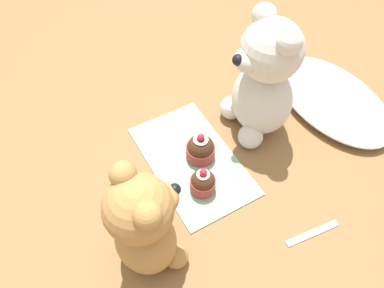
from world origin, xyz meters
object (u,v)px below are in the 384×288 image
at_px(teddy_bear_tan, 144,225).
at_px(cupcake_near_cream_bear, 200,148).
at_px(teddy_bear_cream, 264,82).
at_px(cupcake_near_tan_bear, 203,182).
at_px(teaspoon, 313,233).

bearing_deg(teddy_bear_tan, cupcake_near_cream_bear, -54.84).
relative_size(teddy_bear_cream, cupcake_near_cream_bear, 4.06).
bearing_deg(cupcake_near_tan_bear, cupcake_near_cream_bear, 153.40).
bearing_deg(teddy_bear_tan, teddy_bear_cream, -67.47).
xyz_separation_m(teddy_bear_tan, teaspoon, (0.11, 0.27, -0.11)).
height_order(cupcake_near_cream_bear, cupcake_near_tan_bear, cupcake_near_cream_bear).
relative_size(teddy_bear_tan, teaspoon, 2.10).
bearing_deg(teaspoon, teddy_bear_tan, 164.05).
distance_m(teddy_bear_tan, cupcake_near_cream_bear, 0.24).
bearing_deg(cupcake_near_tan_bear, teaspoon, 35.41).
bearing_deg(cupcake_near_tan_bear, teddy_bear_cream, 114.97).
xyz_separation_m(teddy_bear_tan, cupcake_near_cream_bear, (-0.14, 0.18, -0.08)).
relative_size(teddy_bear_cream, cupcake_near_tan_bear, 4.41).
bearing_deg(teaspoon, cupcake_near_cream_bear, 116.40).
bearing_deg(teddy_bear_cream, teaspoon, -6.15).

